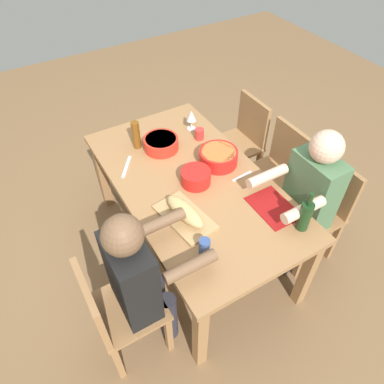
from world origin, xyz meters
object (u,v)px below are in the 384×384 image
dining_table (192,189)px  wine_glass (191,117)px  serving_bowl_salad (161,143)px  chair_far_left (242,139)px  chair_near_right (114,310)px  diner_near_right (139,276)px  chair_far_right (319,207)px  serving_bowl_greens (196,176)px  serving_bowl_fruit (218,156)px  cutting_board (185,217)px  cup_far_left (199,134)px  wine_bottle (305,215)px  diner_far_right (307,195)px  beer_bottle (136,135)px  cup_near_right (205,247)px  chair_far_center (277,169)px  bread_loaf (185,211)px

dining_table → wine_glass: bearing=150.1°
serving_bowl_salad → chair_far_left: bearing=93.9°
chair_near_right → diner_near_right: bearing=90.0°
diner_near_right → wine_glass: 1.37m
chair_far_right → chair_far_left: bearing=180.0°
chair_far_right → serving_bowl_greens: chair_far_right is taller
dining_table → serving_bowl_salad: size_ratio=6.70×
diner_near_right → serving_bowl_fruit: (-0.54, 0.87, 0.10)m
cutting_board → wine_glass: size_ratio=2.41×
dining_table → cup_far_left: (-0.38, 0.29, 0.13)m
chair_near_right → chair_far_right: 1.60m
serving_bowl_fruit → wine_bottle: size_ratio=0.95×
diner_near_right → diner_far_right: size_ratio=1.00×
beer_bottle → cup_near_right: 1.08m
chair_far_center → serving_bowl_fruit: (-0.07, -0.54, 0.32)m
serving_bowl_fruit → bread_loaf: (0.34, -0.47, 0.00)m
chair_far_left → serving_bowl_salad: bearing=-86.1°
chair_near_right → cutting_board: bearing=109.3°
bread_loaf → wine_glass: wine_glass is taller
wine_glass → beer_bottle: bearing=-90.5°
cup_near_right → cup_far_left: 1.07m
beer_bottle → bread_loaf: bearing=-3.0°
chair_far_right → cup_near_right: size_ratio=7.79×
chair_far_right → wine_glass: 1.18m
chair_near_right → cup_far_left: bearing=128.2°
serving_bowl_fruit → wine_bottle: wine_bottle is taller
serving_bowl_fruit → wine_glass: wine_glass is taller
beer_bottle → diner_far_right: bearing=37.9°
diner_near_right → chair_far_left: size_ratio=1.41×
dining_table → beer_bottle: beer_bottle is taller
diner_near_right → cutting_board: 0.46m
chair_near_right → serving_bowl_salad: chair_near_right is taller
chair_far_left → bread_loaf: size_ratio=2.66×
chair_near_right → chair_far_left: size_ratio=1.00×
serving_bowl_fruit → serving_bowl_greens: bearing=-68.7°
diner_near_right → wine_glass: bearing=137.5°
serving_bowl_greens → cup_near_right: cup_near_right is taller
serving_bowl_greens → wine_glass: size_ratio=1.23×
cutting_board → wine_bottle: bearing=54.0°
wine_glass → diner_far_right: bearing=17.4°
beer_bottle → chair_far_left: bearing=86.9°
chair_far_center → cutting_board: (0.27, -1.01, 0.27)m
dining_table → serving_bowl_greens: 0.14m
serving_bowl_salad → cup_near_right: bearing=-12.8°
chair_far_right → wine_bottle: size_ratio=2.93×
chair_far_right → serving_bowl_fruit: 0.83m
chair_near_right → diner_far_right: size_ratio=0.71×
chair_near_right → cutting_board: size_ratio=2.12×
wine_glass → serving_bowl_fruit: bearing=-5.6°
diner_far_right → serving_bowl_greens: 0.76m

